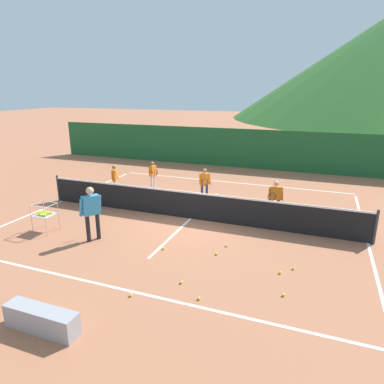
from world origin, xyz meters
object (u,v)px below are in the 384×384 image
Objects in this scene: tennis_ball_0 at (199,298)px; tennis_ball_9 at (131,295)px; student_3 at (275,196)px; tennis_ball_4 at (226,246)px; student_0 at (115,177)px; tennis_net at (191,205)px; ball_cart at (44,214)px; tennis_ball_6 at (163,248)px; tennis_ball_5 at (293,268)px; tennis_ball_3 at (283,295)px; tennis_ball_2 at (181,282)px; tennis_ball_1 at (216,254)px; tennis_ball_7 at (280,273)px; instructor at (91,209)px; student_1 at (153,172)px; student_2 at (205,181)px; courtside_bench at (42,320)px.

tennis_ball_0 is 1.48m from tennis_ball_9.
student_3 reaches higher than tennis_ball_4.
student_0 is at bearing 176.62° from student_3.
ball_cart is at bearing -145.76° from tennis_net.
tennis_ball_6 is (-1.74, 1.90, 0.00)m from tennis_ball_0.
tennis_ball_4 is 2.02m from tennis_ball_5.
tennis_ball_2 is at bearing -171.93° from tennis_ball_3.
tennis_ball_1 is 2.03m from tennis_ball_5.
tennis_ball_3 is at bearing 21.07° from tennis_ball_9.
tennis_ball_3 is 0.96m from tennis_ball_7.
tennis_ball_0 is at bearing -130.95° from tennis_ball_7.
tennis_ball_1 and tennis_ball_2 have the same top height.
tennis_ball_1 and tennis_ball_5 have the same top height.
tennis_ball_2 and tennis_ball_5 have the same top height.
tennis_ball_6 is (4.05, 0.13, -0.55)m from ball_cart.
instructor reaches higher than tennis_ball_1.
tennis_ball_6 is at bearing -60.33° from student_1.
instructor is 4.06m from tennis_ball_4.
tennis_ball_2 is at bearing 142.77° from tennis_ball_0.
student_2 is 19.21× the size of tennis_ball_1.
tennis_ball_7 is (2.09, 1.26, 0.00)m from tennis_ball_2.
tennis_ball_2 is at bearing -14.16° from ball_cart.
student_0 is (-2.00, 4.25, -0.23)m from instructor.
tennis_net reaches higher than tennis_ball_4.
student_1 reaches higher than tennis_ball_5.
ball_cart is at bearing -99.46° from student_1.
tennis_ball_6 is (-3.51, -0.15, 0.00)m from tennis_ball_5.
instructor reaches higher than tennis_ball_5.
tennis_ball_2 is at bearing -58.36° from student_1.
ball_cart is 7.30m from tennis_ball_7.
student_3 is at bearing 30.27° from ball_cart.
student_2 is at bearing 52.94° from ball_cart.
tennis_ball_0 is 1.00× the size of tennis_ball_3.
tennis_ball_5 is at bearing 2.44° from tennis_ball_6.
tennis_ball_4 is at bearing 92.84° from tennis_ball_0.
tennis_ball_6 is 3.90m from courtside_bench.
tennis_ball_2 is (-0.60, 0.45, 0.00)m from tennis_ball_0.
tennis_ball_2 is 1.00× the size of tennis_ball_5.
ball_cart is 0.60× the size of courtside_bench.
tennis_ball_5 is at bearing -38.73° from student_1.
tennis_net is at bearing 147.10° from tennis_ball_5.
courtside_bench reaches higher than tennis_ball_4.
tennis_ball_0 is 0.75m from tennis_ball_2.
tennis_ball_3 is (0.88, -4.83, -0.76)m from student_3.
tennis_ball_5 is at bearing 85.60° from tennis_ball_3.
student_3 is 3.72m from tennis_ball_1.
tennis_ball_9 is at bearing -66.20° from student_1.
instructor is at bearing -174.38° from tennis_ball_1.
student_3 is 5.71m from tennis_ball_0.
tennis_ball_3 is 1.27m from tennis_ball_5.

